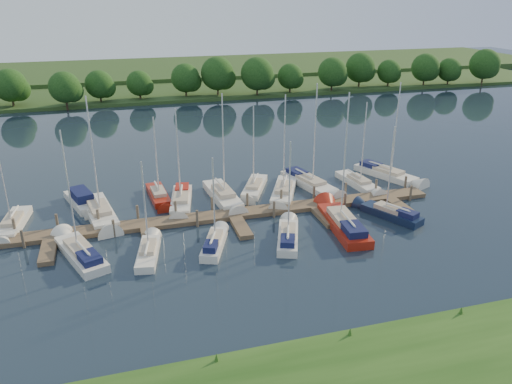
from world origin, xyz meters
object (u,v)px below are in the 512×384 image
object	(u,v)px
sailboat_n_0	(13,225)
dock	(235,217)
sailboat_s_2	(214,244)
sailboat_n_5	(224,198)
motorboat	(83,202)

from	to	relation	value
sailboat_n_0	dock	bearing A→B (deg)	175.67
sailboat_s_2	sailboat_n_0	bearing A→B (deg)	174.28
sailboat_n_0	sailboat_s_2	distance (m)	18.59
dock	sailboat_n_0	bearing A→B (deg)	169.36
dock	sailboat_n_5	distance (m)	4.70
sailboat_s_2	sailboat_n_5	bearing A→B (deg)	94.70
sailboat_n_5	sailboat_s_2	bearing A→B (deg)	67.87
sailboat_n_5	motorboat	bearing A→B (deg)	-15.38
sailboat_n_5	sailboat_n_0	bearing A→B (deg)	-2.07
sailboat_n_0	sailboat_n_5	distance (m)	19.46
sailboat_n_0	sailboat_n_5	size ratio (longest dim) A/B	0.83
motorboat	sailboat_s_2	distance (m)	16.11
dock	sailboat_s_2	distance (m)	5.71
dock	motorboat	size ratio (longest dim) A/B	5.82
motorboat	sailboat_s_2	world-z (taller)	sailboat_s_2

